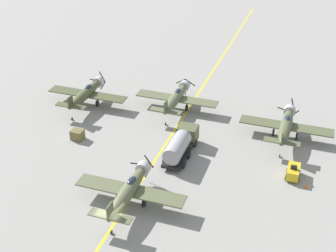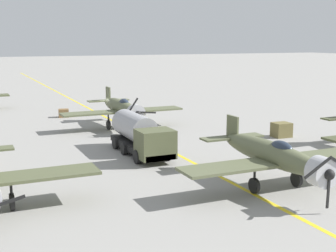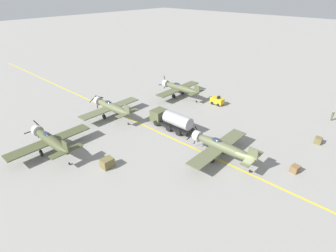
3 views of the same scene
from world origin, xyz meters
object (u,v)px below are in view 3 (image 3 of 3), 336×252
(fuel_tanker, at_px, (171,120))
(supply_crate_mid_lane, at_px, (318,140))
(airplane_far_right, at_px, (180,88))
(supply_crate_by_tanker, at_px, (107,163))
(supply_crate_outboard, at_px, (295,169))
(tow_tractor, at_px, (217,101))
(airplane_mid_center, at_px, (221,146))
(ground_crew_walking, at_px, (333,115))
(traffic_cone, at_px, (228,103))
(airplane_far_left, at_px, (50,140))
(airplane_far_center, at_px, (111,107))

(fuel_tanker, distance_m, supply_crate_mid_lane, 22.90)
(airplane_far_right, distance_m, supply_crate_by_tanker, 27.10)
(supply_crate_outboard, bearing_deg, tow_tractor, 58.57)
(tow_tractor, height_order, supply_crate_by_tanker, tow_tractor)
(airplane_mid_center, relative_size, supply_crate_by_tanker, 7.70)
(ground_crew_walking, bearing_deg, traffic_cone, 108.38)
(ground_crew_walking, distance_m, supply_crate_mid_lane, 9.88)
(airplane_far_left, xyz_separation_m, tow_tractor, (30.67, -8.15, -1.22))
(supply_crate_by_tanker, bearing_deg, fuel_tanker, 3.69)
(airplane_far_right, height_order, traffic_cone, airplane_far_right)
(fuel_tanker, distance_m, ground_crew_walking, 28.73)
(ground_crew_walking, bearing_deg, supply_crate_mid_lane, -177.22)
(airplane_far_right, bearing_deg, supply_crate_outboard, -93.84)
(tow_tractor, height_order, supply_crate_outboard, tow_tractor)
(airplane_far_left, xyz_separation_m, supply_crate_by_tanker, (3.18, -8.78, -1.36))
(airplane_far_center, height_order, fuel_tanker, airplane_far_center)
(airplane_far_right, height_order, supply_crate_by_tanker, airplane_far_right)
(airplane_mid_center, bearing_deg, traffic_cone, 24.03)
(airplane_far_center, bearing_deg, airplane_far_right, 5.01)
(airplane_mid_center, distance_m, fuel_tanker, 11.16)
(airplane_far_right, relative_size, supply_crate_outboard, 10.86)
(airplane_far_center, xyz_separation_m, traffic_cone, (19.50, -12.62, -1.74))
(airplane_mid_center, bearing_deg, tow_tractor, 30.39)
(supply_crate_by_tanker, height_order, supply_crate_mid_lane, supply_crate_by_tanker)
(airplane_mid_center, relative_size, traffic_cone, 21.82)
(supply_crate_by_tanker, distance_m, traffic_cone, 29.19)
(airplane_mid_center, relative_size, ground_crew_walking, 6.52)
(airplane_mid_center, relative_size, supply_crate_outboard, 10.86)
(supply_crate_by_tanker, bearing_deg, supply_crate_mid_lane, -37.01)
(fuel_tanker, height_order, ground_crew_walking, fuel_tanker)
(supply_crate_outboard, bearing_deg, traffic_cone, 52.91)
(fuel_tanker, xyz_separation_m, traffic_cone, (15.34, -1.77, -1.24))
(tow_tractor, xyz_separation_m, supply_crate_mid_lane, (-2.32, -19.61, -0.32))
(traffic_cone, bearing_deg, supply_crate_by_tanker, 178.28)
(supply_crate_mid_lane, bearing_deg, airplane_far_right, 89.22)
(traffic_cone, bearing_deg, fuel_tanker, 173.43)
(airplane_mid_center, xyz_separation_m, ground_crew_walking, (23.38, -8.46, -1.01))
(airplane_mid_center, xyz_separation_m, supply_crate_mid_lane, (13.53, -8.94, -1.54))
(airplane_far_center, distance_m, tow_tractor, 21.03)
(airplane_far_left, bearing_deg, supply_crate_mid_lane, -54.93)
(fuel_tanker, relative_size, supply_crate_outboard, 7.24)
(airplane_far_center, relative_size, airplane_far_right, 1.00)
(airplane_far_left, xyz_separation_m, ground_crew_walking, (38.21, -27.28, -1.01))
(ground_crew_walking, height_order, traffic_cone, ground_crew_walking)
(airplane_far_center, xyz_separation_m, fuel_tanker, (4.15, -10.85, -0.50))
(airplane_far_center, xyz_separation_m, airplane_far_left, (-12.86, -2.96, -0.00))
(airplane_mid_center, distance_m, supply_crate_outboard, 9.76)
(airplane_far_left, bearing_deg, supply_crate_by_tanker, -80.64)
(supply_crate_by_tanker, distance_m, supply_crate_outboard, 24.45)
(ground_crew_walking, bearing_deg, airplane_far_left, 144.48)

